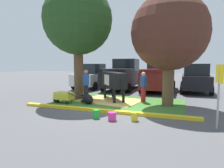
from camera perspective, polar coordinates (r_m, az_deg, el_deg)
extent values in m
plane|color=#4C4C4F|center=(8.89, -1.19, -7.20)|extent=(80.00, 80.00, 0.00)
cube|color=#386B28|center=(10.37, 1.93, -5.27)|extent=(6.55, 4.12, 0.02)
cube|color=yellow|center=(8.34, -2.91, -7.65)|extent=(7.75, 0.24, 0.12)
cube|color=tan|center=(10.76, -0.56, -4.79)|extent=(3.58, 2.94, 0.04)
cylinder|color=brown|center=(11.39, -9.57, 3.40)|extent=(0.52, 0.52, 3.08)
sphere|color=#23471E|center=(11.63, -9.82, 17.73)|extent=(3.83, 3.83, 3.83)
cylinder|color=brown|center=(9.74, 15.85, 0.34)|extent=(0.54, 0.54, 2.22)
sphere|color=#4C281E|center=(9.81, 16.24, 14.21)|extent=(3.57, 3.57, 3.57)
cube|color=black|center=(10.75, 0.47, 1.22)|extent=(1.97, 2.24, 0.80)
cube|color=white|center=(10.89, 0.22, 1.28)|extent=(1.12, 1.15, 0.56)
cylinder|color=black|center=(12.01, -1.51, 2.17)|extent=(0.64, 0.70, 0.58)
cube|color=black|center=(12.31, -1.93, 3.09)|extent=(0.48, 0.51, 0.32)
cube|color=white|center=(12.50, -2.18, 2.95)|extent=(0.23, 0.22, 0.20)
cylinder|color=black|center=(11.59, -2.02, -2.30)|extent=(0.14, 0.14, 0.74)
cylinder|color=black|center=(11.73, 0.29, -2.20)|extent=(0.14, 0.14, 0.74)
cylinder|color=black|center=(9.95, 0.67, -3.62)|extent=(0.14, 0.14, 0.74)
cylinder|color=black|center=(10.12, 3.31, -3.48)|extent=(0.14, 0.14, 0.74)
cylinder|color=black|center=(9.65, 2.69, -0.80)|extent=(0.06, 0.06, 0.70)
ellipsoid|color=black|center=(10.12, -7.05, -4.27)|extent=(1.11, 1.12, 0.48)
cube|color=black|center=(10.69, -7.98, -3.64)|extent=(0.34, 0.34, 0.22)
cube|color=silver|center=(10.80, -8.15, -3.54)|extent=(0.11, 0.11, 0.16)
cylinder|color=black|center=(10.44, -8.54, -4.99)|extent=(0.32, 0.32, 0.10)
cylinder|color=black|center=(10.66, -7.45, -2.71)|extent=(0.26, 0.26, 0.87)
cylinder|color=#23478C|center=(10.57, -7.50, 1.22)|extent=(0.34, 0.34, 0.60)
sphere|color=#8C664C|center=(10.55, -7.53, 3.47)|extent=(0.24, 0.24, 0.24)
cylinder|color=#23478C|center=(10.79, -7.27, 1.47)|extent=(0.09, 0.09, 0.57)
cylinder|color=#23478C|center=(10.36, -7.74, 1.29)|extent=(0.09, 0.09, 0.57)
cylinder|color=maroon|center=(10.55, 8.97, -2.98)|extent=(0.26, 0.26, 0.81)
cylinder|color=#23478C|center=(10.46, 9.03, 0.73)|extent=(0.34, 0.34, 0.56)
sphere|color=beige|center=(10.44, 9.06, 2.85)|extent=(0.22, 0.22, 0.22)
cylinder|color=#23478C|center=(10.25, 9.24, 0.77)|extent=(0.09, 0.09, 0.53)
cylinder|color=#23478C|center=(10.68, 8.83, 0.98)|extent=(0.09, 0.09, 0.53)
cube|color=gold|center=(10.34, -13.59, -3.27)|extent=(0.93, 0.65, 0.36)
cylinder|color=black|center=(10.68, -15.71, -4.24)|extent=(0.37, 0.12, 0.36)
cylinder|color=black|center=(10.04, -12.94, -5.15)|extent=(0.04, 0.04, 0.24)
cylinder|color=black|center=(10.39, -11.50, -4.75)|extent=(0.04, 0.04, 0.24)
cylinder|color=black|center=(9.77, -11.34, -3.03)|extent=(0.53, 0.07, 0.23)
cylinder|color=black|center=(10.13, -9.92, -2.70)|extent=(0.53, 0.07, 0.23)
cylinder|color=#99999E|center=(6.84, 28.28, -3.48)|extent=(0.06, 0.06, 1.95)
cube|color=yellow|center=(6.77, 28.57, 2.60)|extent=(0.16, 0.43, 0.56)
cylinder|color=green|center=(7.40, -4.58, -8.63)|extent=(0.24, 0.24, 0.31)
torus|color=green|center=(7.37, -4.59, -7.45)|extent=(0.26, 0.26, 0.02)
cylinder|color=#EA3893|center=(7.12, 0.02, -9.29)|extent=(0.30, 0.30, 0.29)
torus|color=#EA3893|center=(7.09, 0.02, -8.16)|extent=(0.32, 0.32, 0.02)
cylinder|color=yellow|center=(7.13, 6.44, -9.30)|extent=(0.24, 0.24, 0.29)
torus|color=yellow|center=(7.09, 6.45, -8.16)|extent=(0.27, 0.27, 0.02)
cube|color=silver|center=(16.71, -5.73, 1.52)|extent=(1.84, 4.42, 0.90)
cube|color=black|center=(16.67, -5.76, 4.43)|extent=(1.60, 2.21, 0.80)
cylinder|color=black|center=(18.42, -6.32, 0.50)|extent=(0.23, 0.64, 0.64)
cylinder|color=black|center=(17.70, -1.09, 0.32)|extent=(0.23, 0.64, 0.64)
cylinder|color=black|center=(15.92, -10.86, -0.39)|extent=(0.23, 0.64, 0.64)
cylinder|color=black|center=(15.08, -4.97, -0.65)|extent=(0.23, 0.64, 0.64)
cube|color=black|center=(15.82, 3.15, 1.66)|extent=(2.05, 5.42, 1.10)
cube|color=black|center=(16.68, 4.11, 5.48)|extent=(1.86, 1.82, 1.00)
cube|color=black|center=(14.62, 1.79, 3.97)|extent=(1.92, 2.72, 0.24)
cylinder|color=black|center=(17.83, 1.68, 0.36)|extent=(0.23, 0.64, 0.64)
cylinder|color=black|center=(17.31, 7.99, 0.14)|extent=(0.23, 0.64, 0.64)
cylinder|color=black|center=(14.55, -2.63, -0.86)|extent=(0.23, 0.64, 0.64)
cylinder|color=black|center=(13.92, 5.00, -1.18)|extent=(0.23, 0.64, 0.64)
cube|color=maroon|center=(15.25, 13.34, 1.37)|extent=(2.05, 5.42, 1.10)
cube|color=black|center=(16.15, 13.81, 5.32)|extent=(1.86, 1.82, 1.00)
cube|color=maroon|center=(14.01, 12.84, 3.75)|extent=(1.92, 2.72, 0.24)
cylinder|color=black|center=(17.17, 10.65, 0.05)|extent=(0.23, 0.64, 0.64)
cylinder|color=black|center=(16.96, 17.34, -0.18)|extent=(0.23, 0.64, 0.64)
cylinder|color=black|center=(13.73, 8.30, -1.31)|extent=(0.23, 0.64, 0.64)
cylinder|color=black|center=(13.48, 16.66, -1.63)|extent=(0.23, 0.64, 0.64)
cube|color=black|center=(15.36, 22.88, 0.73)|extent=(1.84, 4.42, 0.90)
cube|color=black|center=(15.32, 23.00, 3.90)|extent=(1.60, 2.21, 0.80)
cylinder|color=black|center=(16.81, 19.51, -0.30)|extent=(0.23, 0.64, 0.64)
cylinder|color=black|center=(16.89, 25.62, -0.51)|extent=(0.23, 0.64, 0.64)
cylinder|color=black|center=(13.96, 19.42, -1.46)|extent=(0.23, 0.64, 0.64)
cylinder|color=black|center=(14.07, 26.77, -1.70)|extent=(0.23, 0.64, 0.64)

